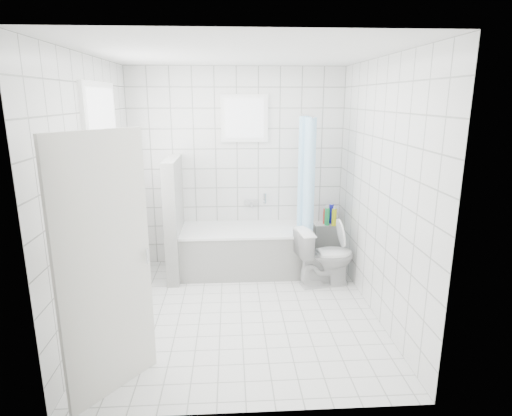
{
  "coord_description": "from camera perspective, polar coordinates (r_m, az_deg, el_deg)",
  "views": [
    {
      "loc": [
        -0.09,
        -4.12,
        2.21
      ],
      "look_at": [
        0.18,
        0.35,
        1.05
      ],
      "focal_mm": 30.0,
      "sensor_mm": 36.0,
      "label": 1
    }
  ],
  "objects": [
    {
      "name": "ground",
      "position": [
        4.68,
        -2.0,
        -13.69
      ],
      "size": [
        3.0,
        3.0,
        0.0
      ],
      "primitive_type": "plane",
      "color": "white",
      "rests_on": "ground"
    },
    {
      "name": "ceiling",
      "position": [
        4.14,
        -2.34,
        19.91
      ],
      "size": [
        3.0,
        3.0,
        0.0
      ],
      "primitive_type": "plane",
      "rotation": [
        3.14,
        0.0,
        0.0
      ],
      "color": "white",
      "rests_on": "ground"
    },
    {
      "name": "wall_back",
      "position": [
        5.7,
        -2.52,
        5.3
      ],
      "size": [
        2.8,
        0.02,
        2.6
      ],
      "primitive_type": "cube",
      "color": "white",
      "rests_on": "ground"
    },
    {
      "name": "wall_front",
      "position": [
        2.78,
        -1.43,
        -4.59
      ],
      "size": [
        2.8,
        0.02,
        2.6
      ],
      "primitive_type": "cube",
      "color": "white",
      "rests_on": "ground"
    },
    {
      "name": "wall_left",
      "position": [
        4.42,
        -20.62,
        1.7
      ],
      "size": [
        0.02,
        3.0,
        2.6
      ],
      "primitive_type": "cube",
      "color": "white",
      "rests_on": "ground"
    },
    {
      "name": "wall_right",
      "position": [
        4.48,
        16.07,
        2.22
      ],
      "size": [
        0.02,
        3.0,
        2.6
      ],
      "primitive_type": "cube",
      "color": "white",
      "rests_on": "ground"
    },
    {
      "name": "window_left",
      "position": [
        4.64,
        -19.36,
        6.15
      ],
      "size": [
        0.01,
        0.9,
        1.4
      ],
      "primitive_type": "cube",
      "color": "white",
      "rests_on": "wall_left"
    },
    {
      "name": "window_back",
      "position": [
        5.59,
        -1.53,
        11.84
      ],
      "size": [
        0.5,
        0.01,
        0.5
      ],
      "primitive_type": "cube",
      "color": "white",
      "rests_on": "wall_back"
    },
    {
      "name": "window_sill",
      "position": [
        4.78,
        -18.11,
        -2.62
      ],
      "size": [
        0.18,
        1.02,
        0.08
      ],
      "primitive_type": "cube",
      "color": "white",
      "rests_on": "wall_left"
    },
    {
      "name": "door",
      "position": [
        3.33,
        -19.39,
        -7.66
      ],
      "size": [
        0.52,
        0.66,
        2.0
      ],
      "primitive_type": "cube",
      "rotation": [
        0.0,
        0.0,
        -0.65
      ],
      "color": "silver",
      "rests_on": "ground"
    },
    {
      "name": "bathtub",
      "position": [
        5.59,
        -1.48,
        -5.58
      ],
      "size": [
        1.64,
        0.77,
        0.58
      ],
      "color": "white",
      "rests_on": "ground"
    },
    {
      "name": "partition_wall",
      "position": [
        5.44,
        -10.81,
        -1.31
      ],
      "size": [
        0.15,
        0.85,
        1.5
      ],
      "primitive_type": "cube",
      "color": "white",
      "rests_on": "ground"
    },
    {
      "name": "tiled_ledge",
      "position": [
        5.98,
        9.54,
        -4.58
      ],
      "size": [
        0.4,
        0.24,
        0.55
      ],
      "primitive_type": "cube",
      "color": "white",
      "rests_on": "ground"
    },
    {
      "name": "toilet",
      "position": [
        5.24,
        9.17,
        -6.39
      ],
      "size": [
        0.76,
        0.51,
        0.72
      ],
      "primitive_type": "imported",
      "rotation": [
        0.0,
        0.0,
        1.74
      ],
      "color": "white",
      "rests_on": "ground"
    },
    {
      "name": "curtain_rod",
      "position": [
        5.31,
        6.8,
        12.14
      ],
      "size": [
        0.02,
        0.8,
        0.02
      ],
      "primitive_type": "cylinder",
      "rotation": [
        1.57,
        0.0,
        0.0
      ],
      "color": "silver",
      "rests_on": "wall_back"
    },
    {
      "name": "shower_curtain",
      "position": [
        5.29,
        6.76,
        2.31
      ],
      "size": [
        0.14,
        0.48,
        1.78
      ],
      "primitive_type": null,
      "color": "#54B8F8",
      "rests_on": "curtain_rod"
    },
    {
      "name": "tub_faucet",
      "position": [
        5.75,
        -0.63,
        0.83
      ],
      "size": [
        0.18,
        0.06,
        0.06
      ],
      "primitive_type": "cube",
      "color": "silver",
      "rests_on": "wall_back"
    },
    {
      "name": "sill_bottles",
      "position": [
        4.59,
        -18.62,
        -1.29
      ],
      "size": [
        0.17,
        0.79,
        0.31
      ],
      "color": "#CB65C7",
      "rests_on": "window_sill"
    },
    {
      "name": "ledge_bottles",
      "position": [
        5.83,
        9.79,
        -1.05
      ],
      "size": [
        0.16,
        0.18,
        0.26
      ],
      "color": "#1CAC58",
      "rests_on": "tiled_ledge"
    }
  ]
}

